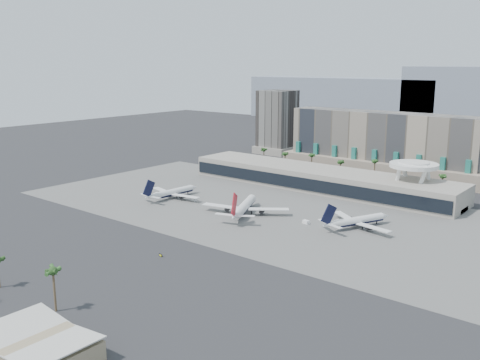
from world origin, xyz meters
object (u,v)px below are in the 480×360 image
Objects in this scene: service_vehicle_a at (193,199)px; airliner_centre at (244,207)px; service_vehicle_b at (306,222)px; airliner_right at (357,221)px; taxiway_sign at (161,255)px; airliner_left at (172,192)px.

airliner_centre is at bearing -0.62° from service_vehicle_a.
airliner_centre reaches higher than service_vehicle_b.
airliner_right is at bearing -8.82° from airliner_centre.
airliner_right is 93.04m from taxiway_sign.
service_vehicle_b reaches higher than taxiway_sign.
airliner_left is 1.05× the size of airliner_right.
airliner_left is at bearing 147.33° from taxiway_sign.
airliner_right is (54.14, 15.64, -0.62)m from airliner_centre.
service_vehicle_a is at bearing 139.61° from taxiway_sign.
taxiway_sign is at bearing -49.72° from service_vehicle_a.
airliner_left is at bearing -162.34° from service_vehicle_b.
taxiway_sign is at bearing -93.77° from airliner_right.
airliner_right reaches higher than airliner_left.
service_vehicle_a is 71.60m from service_vehicle_b.
airliner_right is 8.12× the size of service_vehicle_a.
airliner_left reaches higher than service_vehicle_a.
airliner_centre is 9.49× the size of service_vehicle_a.
service_vehicle_a is at bearing 149.77° from airliner_centre.
service_vehicle_a is (12.87, 3.37, -2.26)m from airliner_left.
airliner_centre is 56.36m from airliner_right.
service_vehicle_b is 1.47× the size of taxiway_sign.
taxiway_sign is (63.47, -67.29, -2.88)m from airliner_left.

